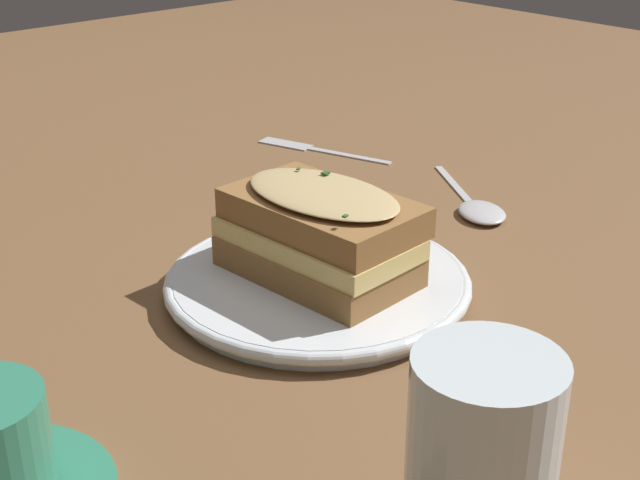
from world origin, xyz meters
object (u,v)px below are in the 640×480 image
at_px(water_glass, 481,463).
at_px(fork, 309,147).
at_px(spoon, 479,209).
at_px(dinner_plate, 320,284).
at_px(sandwich, 321,234).

bearing_deg(water_glass, fork, -34.00).
relative_size(water_glass, spoon, 0.73).
bearing_deg(fork, dinner_plate, -147.85).
distance_m(dinner_plate, sandwich, 0.04).
relative_size(water_glass, fork, 0.70).
bearing_deg(sandwich, fork, -39.79).
xyz_separation_m(fork, spoon, (-0.26, 0.01, 0.00)).
bearing_deg(dinner_plate, fork, -39.94).
distance_m(dinner_plate, fork, 0.38).
relative_size(sandwich, water_glass, 1.38).
bearing_deg(sandwich, spoon, -84.61).
xyz_separation_m(sandwich, fork, (0.29, -0.24, -0.05)).
relative_size(sandwich, spoon, 1.01).
xyz_separation_m(dinner_plate, spoon, (0.02, -0.23, -0.01)).
bearing_deg(spoon, dinner_plate, 37.61).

